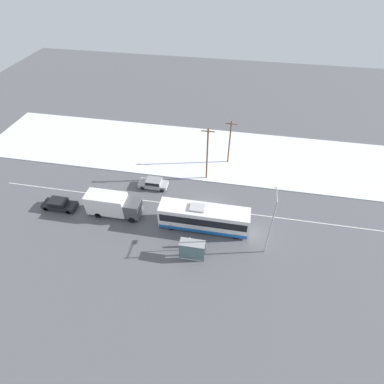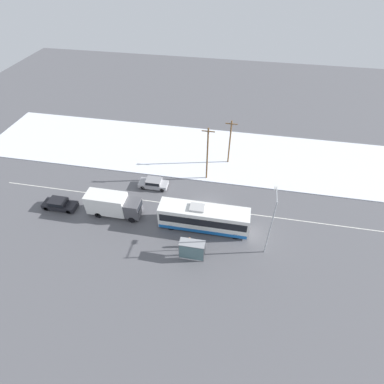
{
  "view_description": "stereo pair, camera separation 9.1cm",
  "coord_description": "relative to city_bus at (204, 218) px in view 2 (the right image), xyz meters",
  "views": [
    {
      "loc": [
        3.11,
        -28.6,
        29.03
      ],
      "look_at": [
        -2.37,
        1.4,
        1.4
      ],
      "focal_mm": 28.0,
      "sensor_mm": 36.0,
      "label": 1
    },
    {
      "loc": [
        3.2,
        -28.59,
        29.03
      ],
      "look_at": [
        -2.37,
        1.4,
        1.4
      ],
      "focal_mm": 28.0,
      "sensor_mm": 36.0,
      "label": 2
    }
  ],
  "objects": [
    {
      "name": "parked_car_near_truck",
      "position": [
        -19.68,
        -0.14,
        -0.91
      ],
      "size": [
        4.55,
        1.8,
        1.45
      ],
      "color": "black",
      "rests_on": "ground_plane"
    },
    {
      "name": "sedan_car",
      "position": [
        -8.36,
        6.37,
        -0.92
      ],
      "size": [
        4.2,
        1.8,
        1.42
      ],
      "rotation": [
        0.0,
        0.0,
        3.14
      ],
      "color": "#9E9EA3",
      "rests_on": "ground_plane"
    },
    {
      "name": "utility_pole_snowlot",
      "position": [
        1.76,
        14.46,
        2.22
      ],
      "size": [
        1.8,
        0.24,
        7.48
      ],
      "color": "brown",
      "rests_on": "ground_plane"
    },
    {
      "name": "box_truck",
      "position": [
        -12.01,
        0.17,
        0.07
      ],
      "size": [
        7.1,
        2.3,
        3.24
      ],
      "color": "silver",
      "rests_on": "ground_plane"
    },
    {
      "name": "snow_lot",
      "position": [
        0.01,
        16.46,
        -1.64
      ],
      "size": [
        80.0,
        14.97,
        0.12
      ],
      "color": "silver",
      "rests_on": "ground_plane"
    },
    {
      "name": "bus_shelter",
      "position": [
        -0.6,
        -4.89,
        -0.03
      ],
      "size": [
        2.91,
        1.2,
        2.4
      ],
      "color": "gray",
      "rests_on": "ground_plane"
    },
    {
      "name": "utility_pole_roadside",
      "position": [
        -1.07,
        9.8,
        2.8
      ],
      "size": [
        1.8,
        0.24,
        8.64
      ],
      "color": "brown",
      "rests_on": "ground_plane"
    },
    {
      "name": "lane_marking_center",
      "position": [
        0.01,
        3.37,
        -1.7
      ],
      "size": [
        60.0,
        0.12,
        0.0
      ],
      "color": "silver",
      "rests_on": "ground_plane"
    },
    {
      "name": "pedestrian_at_stop",
      "position": [
        -1.17,
        -3.35,
        -0.69
      ],
      "size": [
        0.59,
        0.26,
        1.64
      ],
      "color": "#23232D",
      "rests_on": "ground_plane"
    },
    {
      "name": "streetlamp",
      "position": [
        7.67,
        -2.04,
        3.44
      ],
      "size": [
        0.36,
        2.72,
        8.24
      ],
      "color": "#9EA3A8",
      "rests_on": "ground_plane"
    },
    {
      "name": "city_bus",
      "position": [
        0.0,
        0.0,
        0.0
      ],
      "size": [
        11.16,
        2.57,
        3.49
      ],
      "color": "white",
      "rests_on": "ground_plane"
    },
    {
      "name": "ground_plane",
      "position": [
        0.01,
        3.37,
        -1.7
      ],
      "size": [
        120.0,
        120.0,
        0.0
      ],
      "primitive_type": "plane",
      "color": "#56565B"
    }
  ]
}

